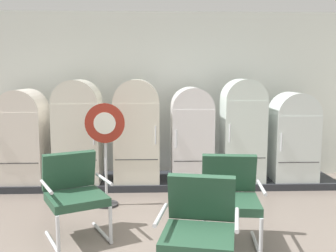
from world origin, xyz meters
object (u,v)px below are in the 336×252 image
at_px(refrigerator_1, 78,128).
at_px(armchair_center, 199,226).
at_px(refrigerator_2, 137,128).
at_px(refrigerator_4, 243,127).
at_px(refrigerator_5, 293,134).
at_px(armchair_right, 230,194).
at_px(refrigerator_0, 24,133).
at_px(sign_stand, 105,152).
at_px(refrigerator_3, 192,131).
at_px(armchair_left, 74,191).

xyz_separation_m(refrigerator_1, armchair_center, (1.59, -3.02, -0.43)).
height_order(refrigerator_2, refrigerator_4, refrigerator_4).
distance_m(refrigerator_5, armchair_right, 2.60).
distance_m(refrigerator_0, armchair_right, 3.64).
relative_size(armchair_right, sign_stand, 0.66).
height_order(refrigerator_4, refrigerator_5, refrigerator_4).
bearing_deg(refrigerator_1, armchair_right, -46.81).
xyz_separation_m(refrigerator_1, refrigerator_2, (0.93, -0.01, 0.00)).
relative_size(refrigerator_1, refrigerator_5, 1.14).
bearing_deg(refrigerator_5, refrigerator_1, 179.71).
relative_size(refrigerator_2, refrigerator_3, 1.08).
distance_m(armchair_center, sign_stand, 2.35).
bearing_deg(armchair_left, armchair_right, -6.80).
xyz_separation_m(refrigerator_0, armchair_right, (2.89, -2.19, -0.35)).
bearing_deg(refrigerator_0, refrigerator_1, -2.06).
bearing_deg(refrigerator_3, armchair_right, -84.63).
relative_size(armchair_left, armchair_right, 1.00).
height_order(refrigerator_1, armchair_center, refrigerator_1).
height_order(refrigerator_2, refrigerator_3, refrigerator_2).
height_order(refrigerator_4, armchair_left, refrigerator_4).
bearing_deg(refrigerator_5, armchair_right, -124.03).
bearing_deg(refrigerator_1, refrigerator_4, -0.34).
bearing_deg(armchair_center, refrigerator_4, 70.76).
distance_m(refrigerator_1, armchair_center, 3.44).
xyz_separation_m(refrigerator_3, armchair_left, (-1.50, -1.99, -0.37)).
height_order(refrigerator_0, refrigerator_4, refrigerator_4).
distance_m(refrigerator_5, sign_stand, 3.07).
distance_m(refrigerator_5, armchair_left, 3.71).
relative_size(refrigerator_4, refrigerator_5, 1.15).
relative_size(refrigerator_1, sign_stand, 1.13).
xyz_separation_m(refrigerator_1, armchair_left, (0.31, -1.95, -0.43)).
distance_m(refrigerator_4, refrigerator_5, 0.84).
height_order(refrigerator_1, refrigerator_3, refrigerator_1).
bearing_deg(refrigerator_2, refrigerator_5, -0.26).
xyz_separation_m(refrigerator_0, armchair_center, (2.45, -3.05, -0.35)).
bearing_deg(sign_stand, refrigerator_4, 23.59).
relative_size(refrigerator_0, refrigerator_1, 0.91).
bearing_deg(armchair_left, sign_stand, 77.39).
bearing_deg(refrigerator_5, armchair_left, -148.48).
xyz_separation_m(refrigerator_0, refrigerator_4, (3.50, -0.05, 0.09)).
relative_size(refrigerator_4, armchair_center, 1.74).
bearing_deg(refrigerator_1, sign_stand, -59.79).
height_order(refrigerator_0, sign_stand, refrigerator_0).
bearing_deg(refrigerator_4, refrigerator_1, 179.66).
relative_size(refrigerator_2, sign_stand, 1.14).
bearing_deg(refrigerator_4, armchair_left, -140.20).
xyz_separation_m(refrigerator_5, armchair_right, (-1.44, -2.14, -0.32)).
relative_size(refrigerator_1, refrigerator_3, 1.08).
xyz_separation_m(armchair_left, sign_stand, (0.23, 1.02, 0.22)).
height_order(refrigerator_1, refrigerator_2, refrigerator_2).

